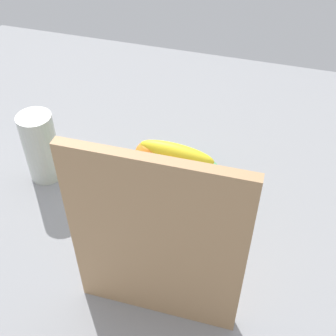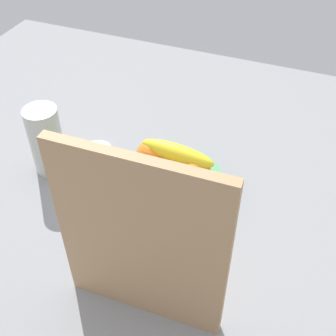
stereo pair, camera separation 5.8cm
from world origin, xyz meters
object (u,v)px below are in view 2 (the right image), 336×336
object	(u,v)px
orange_center	(152,154)
cutting_board	(141,244)
banana_bunch	(180,162)
orange_front_left	(158,184)
jar_lid	(97,151)
fruit_bowl	(168,189)
thermos_tumbler	(46,140)
orange_front_right	(195,171)

from	to	relation	value
orange_center	cutting_board	world-z (taller)	cutting_board
orange_center	banana_bunch	bearing A→B (deg)	173.98
orange_front_left	jar_lid	size ratio (longest dim) A/B	0.92
jar_lid	cutting_board	bearing A→B (deg)	129.31
orange_front_left	jar_lid	bearing A→B (deg)	-30.05
orange_front_left	banana_bunch	size ratio (longest dim) A/B	0.40
orange_front_left	cutting_board	xyz separation A→B (cm)	(-6.42, 22.05, 9.47)
orange_center	fruit_bowl	bearing A→B (deg)	146.92
fruit_bowl	orange_front_left	xyz separation A→B (cm)	(0.34, 4.99, 6.02)
thermos_tumbler	orange_center	bearing A→B (deg)	-170.09
orange_front_right	jar_lid	xyz separation A→B (cm)	(27.93, -6.13, -7.94)
orange_front_right	banana_bunch	size ratio (longest dim) A/B	0.40
fruit_bowl	thermos_tumbler	distance (cm)	30.64
fruit_bowl	banana_bunch	size ratio (longest dim) A/B	1.44
orange_front_left	jar_lid	xyz separation A→B (cm)	(22.11, -12.79, -7.94)
orange_front_right	thermos_tumbler	distance (cm)	35.60
fruit_bowl	thermos_tumbler	bearing A→B (deg)	1.80
orange_front_left	banana_bunch	bearing A→B (deg)	-104.97
fruit_bowl	orange_front_right	world-z (taller)	orange_front_right
orange_front_left	orange_front_right	xyz separation A→B (cm)	(-5.82, -6.66, 0.00)
banana_bunch	jar_lid	distance (cm)	26.16
orange_front_left	thermos_tumbler	world-z (taller)	thermos_tumbler
orange_center	thermos_tumbler	xyz separation A→B (cm)	(24.81, 4.33, 0.03)
orange_front_left	cutting_board	world-z (taller)	cutting_board
fruit_bowl	orange_center	xyz separation A→B (cm)	(5.21, -3.39, 6.02)
cutting_board	thermos_tumbler	size ratio (longest dim) A/B	2.10
thermos_tumbler	orange_front_right	bearing A→B (deg)	-175.80
orange_front_left	banana_bunch	world-z (taller)	banana_bunch
jar_lid	banana_bunch	bearing A→B (deg)	168.00
orange_center	banana_bunch	distance (cm)	6.98
orange_front_right	orange_center	size ratio (longest dim) A/B	1.00
fruit_bowl	thermos_tumbler	size ratio (longest dim) A/B	1.48
fruit_bowl	banana_bunch	xyz separation A→B (cm)	(-1.70, -2.66, 6.71)
orange_front_right	orange_center	bearing A→B (deg)	-9.17
jar_lid	orange_front_right	bearing A→B (deg)	167.62
orange_front_left	thermos_tumbler	bearing A→B (deg)	-7.77
cutting_board	jar_lid	distance (cm)	48.28
banana_bunch	orange_front_left	bearing A→B (deg)	75.03
fruit_bowl	cutting_board	distance (cm)	31.75
orange_front_right	jar_lid	bearing A→B (deg)	-12.38
banana_bunch	jar_lid	bearing A→B (deg)	-12.00
orange_front_left	orange_front_right	world-z (taller)	same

